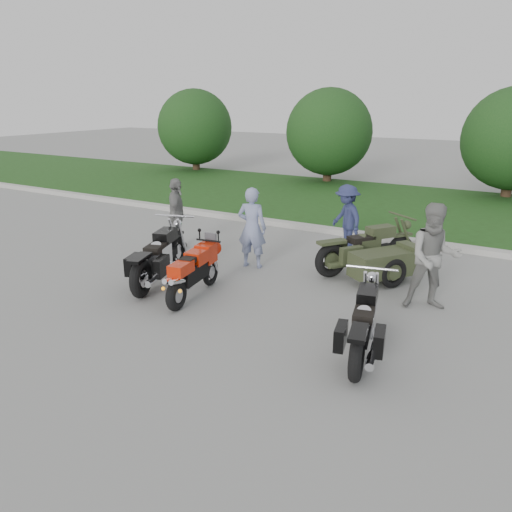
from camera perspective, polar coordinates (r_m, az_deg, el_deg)
The scene contains 13 objects.
ground at distance 9.16m, azimuth -7.21°, elevation -5.67°, with size 80.00×80.00×0.00m, color gray.
curb at distance 14.10m, azimuth 7.67°, elevation 3.04°, with size 60.00×0.30×0.15m, color #B2B0A7.
grass_strip at distance 17.91m, azimuth 12.87°, elevation 5.89°, with size 60.00×8.00×0.14m, color #276221.
tree_far_left at distance 25.25m, azimuth -7.00°, elevation 14.41°, with size 3.60×3.60×4.00m.
tree_mid_left at distance 21.77m, azimuth 8.34°, elevation 13.84°, with size 3.60×3.60×4.00m.
sportbike_red at distance 9.33m, azimuth -7.22°, elevation -1.72°, with size 0.51×1.90×0.91m.
cruiser_left at distance 10.22m, azimuth -11.10°, elevation -0.33°, with size 0.99×2.49×0.99m.
cruiser_right at distance 7.44m, azimuth 12.22°, elevation -7.87°, with size 0.73×2.28×0.89m.
cruiser_sidecar at distance 10.56m, azimuth 13.50°, elevation -0.18°, with size 2.03×2.34×0.97m.
person_stripe at distance 10.88m, azimuth -0.46°, elevation 3.25°, with size 0.65×0.43×1.78m, color #858FB5.
person_grey at distance 9.22m, azimuth 19.67°, elevation -0.13°, with size 0.93×0.72×1.90m, color gray.
person_denim at distance 12.27m, azimuth 10.31°, elevation 4.27°, with size 1.05×0.61×1.63m, color navy.
person_back at distance 12.36m, azimuth -9.06°, elevation 4.74°, with size 1.03×0.43×1.76m, color gray.
Camera 1 is at (5.18, -6.62, 3.62)m, focal length 35.00 mm.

